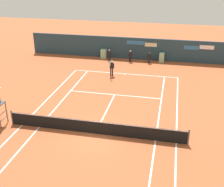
{
  "coord_description": "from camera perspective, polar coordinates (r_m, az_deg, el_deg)",
  "views": [
    {
      "loc": [
        4.59,
        -15.89,
        10.35
      ],
      "look_at": [
        0.1,
        4.85,
        0.8
      ],
      "focal_mm": 46.51,
      "sensor_mm": 36.0,
      "label": 1
    }
  ],
  "objects": [
    {
      "name": "tennis_net",
      "position": [
        19.24,
        -3.38,
        -6.57
      ],
      "size": [
        12.1,
        0.1,
        1.07
      ],
      "color": "#4C4C51",
      "rests_on": "ground_plane"
    },
    {
      "name": "ball_kid_left_post",
      "position": [
        33.15,
        7.33,
        7.16
      ],
      "size": [
        0.42,
        0.19,
        1.26
      ],
      "rotation": [
        0.0,
        0.0,
        3.04
      ],
      "color": "black",
      "rests_on": "ground_plane"
    },
    {
      "name": "sponsor_back_wall",
      "position": [
        34.41,
        4.16,
        8.78
      ],
      "size": [
        25.0,
        1.02,
        2.52
      ],
      "color": "#233D4C",
      "rests_on": "ground_plane"
    },
    {
      "name": "tennis_ball_near_service_line",
      "position": [
        27.01,
        5.12,
        1.67
      ],
      "size": [
        0.07,
        0.07,
        0.07
      ],
      "primitive_type": "sphere",
      "color": "#CCE033",
      "rests_on": "ground_plane"
    },
    {
      "name": "ball_kid_right_post",
      "position": [
        33.81,
        -0.53,
        7.74
      ],
      "size": [
        0.44,
        0.18,
        1.31
      ],
      "rotation": [
        0.0,
        0.0,
        3.18
      ],
      "color": "black",
      "rests_on": "ground_plane"
    },
    {
      "name": "ground_plane",
      "position": [
        19.98,
        -2.9,
        -7.0
      ],
      "size": [
        80.0,
        80.0,
        0.01
      ],
      "color": "#A8512D"
    },
    {
      "name": "ball_kid_centre_post",
      "position": [
        33.37,
        3.62,
        7.53
      ],
      "size": [
        0.45,
        0.22,
        1.37
      ],
      "rotation": [
        0.0,
        0.0,
        2.97
      ],
      "color": "black",
      "rests_on": "ground_plane"
    },
    {
      "name": "player_on_baseline",
      "position": [
        28.9,
        -0.08,
        5.26
      ],
      "size": [
        0.48,
        0.82,
        1.81
      ],
      "rotation": [
        0.0,
        0.0,
        3.57
      ],
      "color": "black",
      "rests_on": "ground_plane"
    },
    {
      "name": "tennis_ball_mid_court",
      "position": [
        27.25,
        8.91,
        1.68
      ],
      "size": [
        0.07,
        0.07,
        0.07
      ],
      "primitive_type": "sphere",
      "color": "#CCE033",
      "rests_on": "ground_plane"
    }
  ]
}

